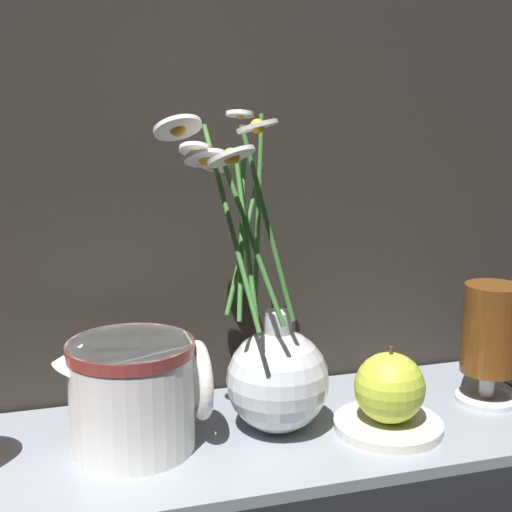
% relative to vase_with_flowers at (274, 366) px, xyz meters
% --- Properties ---
extents(ground_plane, '(6.00, 6.00, 0.00)m').
position_rel_vase_with_flowers_xyz_m(ground_plane, '(-0.03, -0.00, -0.08)').
color(ground_plane, black).
extents(shelf, '(0.69, 0.24, 0.01)m').
position_rel_vase_with_flowers_xyz_m(shelf, '(-0.03, -0.00, -0.08)').
color(shelf, gray).
rests_on(shelf, ground_plane).
extents(vase_with_flowers, '(0.19, 0.16, 0.34)m').
position_rel_vase_with_flowers_xyz_m(vase_with_flowers, '(0.00, 0.00, 0.00)').
color(vase_with_flowers, silver).
rests_on(vase_with_flowers, shelf).
extents(ceramic_pitcher, '(0.15, 0.13, 0.12)m').
position_rel_vase_with_flowers_xyz_m(ceramic_pitcher, '(-0.15, -0.00, -0.01)').
color(ceramic_pitcher, white).
rests_on(ceramic_pitcher, shelf).
extents(tea_glass, '(0.07, 0.07, 0.14)m').
position_rel_vase_with_flowers_xyz_m(tea_glass, '(0.26, -0.01, 0.01)').
color(tea_glass, silver).
rests_on(tea_glass, shelf).
extents(saucer_plate, '(0.12, 0.12, 0.01)m').
position_rel_vase_with_flowers_xyz_m(saucer_plate, '(0.12, -0.04, -0.07)').
color(saucer_plate, silver).
rests_on(saucer_plate, shelf).
extents(orange_fruit, '(0.08, 0.08, 0.08)m').
position_rel_vase_with_flowers_xyz_m(orange_fruit, '(0.12, -0.04, -0.02)').
color(orange_fruit, '#B7C638').
rests_on(orange_fruit, saucer_plate).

